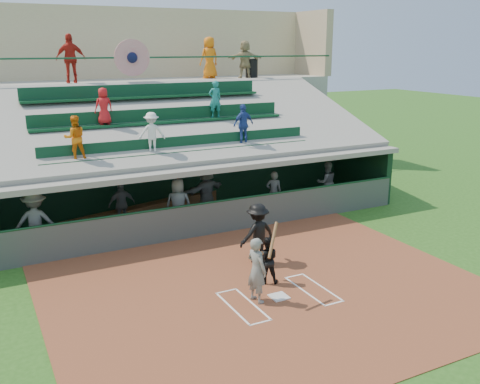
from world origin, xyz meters
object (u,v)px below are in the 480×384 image
batter_at_plate (257,269)px  trash_bin (252,68)px  home_plate (279,297)px  catcher (267,260)px

batter_at_plate → trash_bin: (6.59, 12.58, 4.19)m
home_plate → trash_bin: (6.00, 12.66, 5.00)m
batter_at_plate → catcher: size_ratio=1.54×
batter_at_plate → trash_bin: bearing=62.3°
batter_at_plate → trash_bin: 14.81m
home_plate → trash_bin: size_ratio=0.49×
trash_bin → home_plate: bearing=-115.4°
home_plate → batter_at_plate: bearing=172.5°
batter_at_plate → trash_bin: size_ratio=2.23×
home_plate → trash_bin: 14.88m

